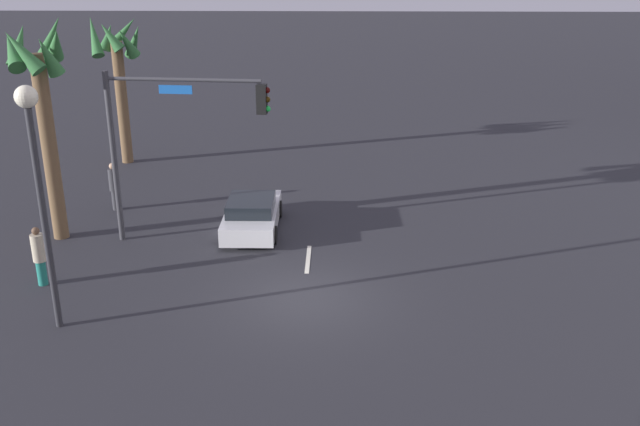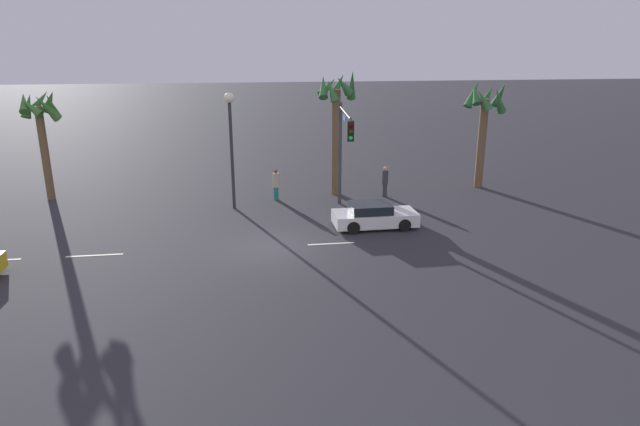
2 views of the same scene
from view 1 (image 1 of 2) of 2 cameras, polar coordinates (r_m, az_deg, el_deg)
name	(u,v)px [view 1 (image 1 of 2)]	position (r m, az deg, el deg)	size (l,w,h in m)	color
ground_plane	(304,297)	(20.58, -1.30, -6.87)	(220.00, 220.00, 0.00)	#28282D
lane_stripe_3	(308,259)	(23.01, -0.98, -3.78)	(2.21, 0.14, 0.01)	silver
car_1	(252,215)	(25.32, -5.58, -0.12)	(4.26, 2.01, 1.27)	silver
traffic_signal	(166,128)	(23.70, -12.44, 6.79)	(0.69, 5.49, 5.90)	#38383D
streetlamp	(36,165)	(18.68, -22.18, 3.65)	(0.56, 0.56, 6.51)	#2D2D33
pedestrian_0	(114,185)	(28.27, -16.47, 2.18)	(0.53, 0.53, 1.90)	#333338
pedestrian_1	(39,255)	(22.54, -21.97, -3.19)	(0.41, 0.41, 1.87)	#1E7266
palm_tree_0	(41,89)	(25.06, -21.85, 9.40)	(2.44, 2.36, 7.63)	brown
palm_tree_1	(118,61)	(34.15, -16.14, 11.83)	(2.60, 2.82, 6.93)	brown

